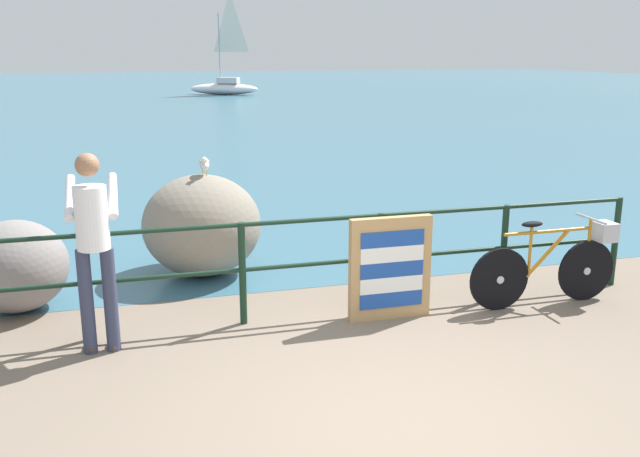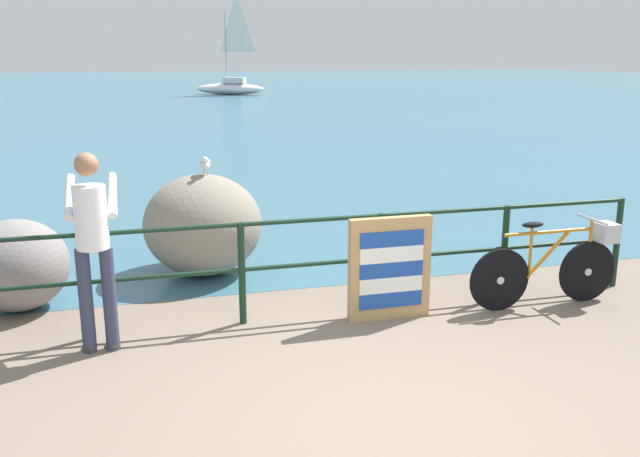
{
  "view_description": "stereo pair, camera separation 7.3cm",
  "coord_description": "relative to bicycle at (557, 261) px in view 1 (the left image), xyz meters",
  "views": [
    {
      "loc": [
        -1.72,
        -4.1,
        2.59
      ],
      "look_at": [
        0.18,
        2.59,
        0.8
      ],
      "focal_mm": 38.61,
      "sensor_mm": 36.0,
      "label": 1
    },
    {
      "loc": [
        -1.65,
        -4.12,
        2.59
      ],
      "look_at": [
        0.18,
        2.59,
        0.8
      ],
      "focal_mm": 38.61,
      "sensor_mm": 36.0,
      "label": 2
    }
  ],
  "objects": [
    {
      "name": "sea_surface",
      "position": [
        -2.55,
        46.18,
        -0.46
      ],
      "size": [
        120.0,
        90.0,
        0.01
      ],
      "primitive_type": "cube",
      "color": "#38667A",
      "rests_on": "ground_plane"
    },
    {
      "name": "folded_deckchair_stack",
      "position": [
        -1.83,
        0.1,
        0.06
      ],
      "size": [
        0.84,
        0.1,
        1.04
      ],
      "color": "tan",
      "rests_on": "ground_plane"
    },
    {
      "name": "ground_plane",
      "position": [
        -2.55,
        18.16,
        -0.51
      ],
      "size": [
        120.0,
        120.0,
        0.1
      ],
      "primitive_type": "cube",
      "color": "#756656"
    },
    {
      "name": "breakwater_boulder_main",
      "position": [
        -3.46,
        2.05,
        0.14
      ],
      "size": [
        1.4,
        1.44,
        1.2
      ],
      "color": "gray",
      "rests_on": "ground"
    },
    {
      "name": "breakwater_boulder_left",
      "position": [
        -5.43,
        1.35,
        0.01
      ],
      "size": [
        1.05,
        1.05,
        0.95
      ],
      "color": "gray",
      "rests_on": "ground"
    },
    {
      "name": "person_at_railing",
      "position": [
        -4.59,
        0.07,
        0.53
      ],
      "size": [
        0.44,
        0.64,
        1.78
      ],
      "rotation": [
        0.0,
        0.0,
        1.56
      ],
      "color": "#333851",
      "rests_on": "ground_plane"
    },
    {
      "name": "seagull",
      "position": [
        -3.4,
        2.02,
        0.88
      ],
      "size": [
        0.15,
        0.34,
        0.23
      ],
      "rotation": [
        0.0,
        0.0,
        4.57
      ],
      "color": "gold",
      "rests_on": "breakwater_boulder_main"
    },
    {
      "name": "sailboat",
      "position": [
        2.01,
        37.79,
        0.24
      ],
      "size": [
        4.52,
        3.1,
        6.16
      ],
      "rotation": [
        0.0,
        0.0,
        2.69
      ],
      "color": "white",
      "rests_on": "sea_surface"
    },
    {
      "name": "promenade_railing",
      "position": [
        -2.55,
        0.35,
        0.17
      ],
      "size": [
        7.17,
        0.07,
        1.02
      ],
      "color": "black",
      "rests_on": "ground_plane"
    },
    {
      "name": "bicycle",
      "position": [
        0.0,
        0.0,
        0.0
      ],
      "size": [
        1.7,
        0.48,
        0.92
      ],
      "rotation": [
        0.0,
        0.0,
        0.01
      ],
      "color": "black",
      "rests_on": "ground_plane"
    }
  ]
}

